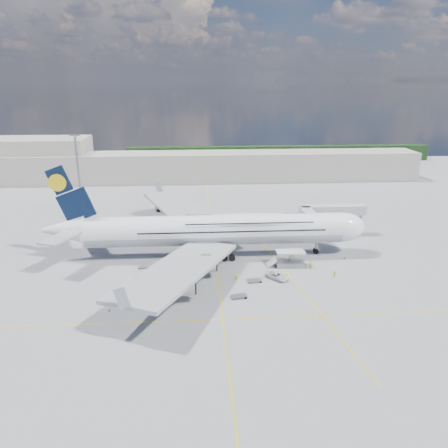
{
  "coord_description": "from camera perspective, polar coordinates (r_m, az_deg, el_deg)",
  "views": [
    {
      "loc": [
        -4.28,
        -88.95,
        40.86
      ],
      "look_at": [
        2.07,
        8.0,
        8.85
      ],
      "focal_mm": 35.0,
      "sensor_mm": 36.0,
      "label": 1
    }
  ],
  "objects": [
    {
      "name": "cone_wing_left_inner",
      "position": [
        115.29,
        -7.45,
        -2.56
      ],
      "size": [
        0.38,
        0.38,
        0.48
      ],
      "color": "#E53C0C",
      "rests_on": "ground"
    },
    {
      "name": "dolly_nose_far",
      "position": [
        93.97,
        4.02,
        -7.36
      ],
      "size": [
        3.22,
        1.96,
        0.45
      ],
      "rotation": [
        0.0,
        0.0,
        0.11
      ],
      "color": "gray",
      "rests_on": "ground"
    },
    {
      "name": "cone_wing_left_outer",
      "position": [
        128.56,
        -10.81,
        -0.5
      ],
      "size": [
        0.47,
        0.47,
        0.6
      ],
      "color": "#E53C0C",
      "rests_on": "ground"
    },
    {
      "name": "crew_nose",
      "position": [
        101.66,
        11.21,
        -5.26
      ],
      "size": [
        0.8,
        0.66,
        1.88
      ],
      "primitive_type": "imported",
      "rotation": [
        0.0,
        0.0,
        0.35
      ],
      "color": "#93E918",
      "rests_on": "ground"
    },
    {
      "name": "hangar",
      "position": [
        202.57,
        -22.84,
        7.77
      ],
      "size": [
        40.0,
        22.0,
        18.0
      ],
      "primitive_type": "cube",
      "color": "#B2AD9E",
      "rests_on": "ground"
    },
    {
      "name": "dolly_row_a",
      "position": [
        92.77,
        -11.65,
        -7.55
      ],
      "size": [
        3.42,
        2.14,
        2.04
      ],
      "rotation": [
        0.0,
        0.0,
        -0.14
      ],
      "color": "gray",
      "rests_on": "ground"
    },
    {
      "name": "crew_tug",
      "position": [
        93.84,
        1.59,
        -6.99
      ],
      "size": [
        1.15,
        0.69,
        1.75
      ],
      "primitive_type": "imported",
      "rotation": [
        0.0,
        0.0,
        -0.03
      ],
      "color": "#97DB17",
      "rests_on": "ground"
    },
    {
      "name": "crew_wing",
      "position": [
        101.35,
        -8.23,
        -5.22
      ],
      "size": [
        0.88,
        1.05,
        1.68
      ],
      "primitive_type": "imported",
      "rotation": [
        0.0,
        0.0,
        0.99
      ],
      "color": "#D1DE17",
      "rests_on": "ground"
    },
    {
      "name": "ground",
      "position": [
        97.98,
        -0.91,
        -6.42
      ],
      "size": [
        300.0,
        300.0,
        0.0
      ],
      "primitive_type": "plane",
      "color": "gray",
      "rests_on": "ground"
    },
    {
      "name": "dolly_nose_near",
      "position": [
        87.37,
        1.95,
        -9.39
      ],
      "size": [
        3.48,
        2.29,
        0.47
      ],
      "rotation": [
        0.0,
        0.0,
        0.19
      ],
      "color": "gray",
      "rests_on": "ground"
    },
    {
      "name": "service_van",
      "position": [
        95.47,
        6.92,
        -6.78
      ],
      "size": [
        5.21,
        5.39,
        1.43
      ],
      "primitive_type": "imported",
      "rotation": [
        0.0,
        0.0,
        0.74
      ],
      "color": "silver",
      "rests_on": "ground"
    },
    {
      "name": "taxi_line_main",
      "position": [
        97.98,
        -0.91,
        -6.41
      ],
      "size": [
        0.25,
        220.0,
        0.01
      ],
      "primitive_type": "cube",
      "color": "#DABE0B",
      "rests_on": "ground"
    },
    {
      "name": "dolly_row_b",
      "position": [
        91.05,
        -9.63,
        -8.46
      ],
      "size": [
        3.35,
        2.14,
        0.46
      ],
      "rotation": [
        0.0,
        0.0,
        -0.16
      ],
      "color": "gray",
      "rests_on": "ground"
    },
    {
      "name": "cone_wing_right_inner",
      "position": [
        88.35,
        -8.85,
        -9.36
      ],
      "size": [
        0.43,
        0.43,
        0.55
      ],
      "color": "#E53C0C",
      "rests_on": "ground"
    },
    {
      "name": "cargo_loader",
      "position": [
        102.22,
        8.5,
        -4.78
      ],
      "size": [
        8.53,
        3.2,
        3.67
      ],
      "color": "silver",
      "rests_on": "ground"
    },
    {
      "name": "taxi_line_cross",
      "position": [
        80.26,
        -0.17,
        -12.37
      ],
      "size": [
        120.0,
        0.25,
        0.01
      ],
      "primitive_type": "cube",
      "color": "#DABE0B",
      "rests_on": "ground"
    },
    {
      "name": "light_mast",
      "position": [
        141.36,
        -18.41,
        6.02
      ],
      "size": [
        3.0,
        0.7,
        25.5
      ],
      "color": "gray",
      "rests_on": "ground"
    },
    {
      "name": "cone_tail",
      "position": [
        113.35,
        -16.74,
        -3.58
      ],
      "size": [
        0.39,
        0.39,
        0.49
      ],
      "color": "#E53C0C",
      "rests_on": "ground"
    },
    {
      "name": "taxi_line_diag",
      "position": [
        108.6,
        6.24,
        -3.98
      ],
      "size": [
        14.16,
        99.06,
        0.01
      ],
      "primitive_type": "cube",
      "rotation": [
        0.0,
        0.0,
        0.14
      ],
      "color": "#DABE0B",
      "rests_on": "ground"
    },
    {
      "name": "dolly_row_c",
      "position": [
        98.01,
        -6.6,
        -6.34
      ],
      "size": [
        2.92,
        2.06,
        0.39
      ],
      "rotation": [
        0.0,
        0.0,
        0.27
      ],
      "color": "gray",
      "rests_on": "ground"
    },
    {
      "name": "crew_van",
      "position": [
        95.46,
        8.08,
        -6.81
      ],
      "size": [
        0.78,
        0.87,
        1.49
      ],
      "primitive_type": "imported",
      "rotation": [
        0.0,
        0.0,
        2.1
      ],
      "color": "#C9FF1A",
      "rests_on": "ground"
    },
    {
      "name": "terminal",
      "position": [
        187.27,
        -2.39,
        7.49
      ],
      "size": [
        180.0,
        16.0,
        12.0
      ],
      "primitive_type": "cube",
      "color": "#B2AD9E",
      "rests_on": "ground"
    },
    {
      "name": "jet_bridge",
      "position": [
        119.97,
        12.93,
        1.29
      ],
      "size": [
        18.8,
        12.1,
        8.5
      ],
      "color": "#B7B7BC",
      "rests_on": "ground"
    },
    {
      "name": "catering_truck_inner",
      "position": [
        116.16,
        -5.17,
        -1.49
      ],
      "size": [
        6.91,
        4.47,
        3.82
      ],
      "rotation": [
        0.0,
        0.0,
        0.39
      ],
      "color": "gray",
      "rests_on": "ground"
    },
    {
      "name": "tree_line",
      "position": [
        236.09,
        7.2,
        9.11
      ],
      "size": [
        160.0,
        6.0,
        8.0
      ],
      "primitive_type": "cube",
      "color": "#193814",
      "rests_on": "ground"
    },
    {
      "name": "cone_nose",
      "position": [
        109.17,
        15.45,
        -4.31
      ],
      "size": [
        0.37,
        0.37,
        0.48
      ],
      "color": "#E53C0C",
      "rests_on": "ground"
    },
    {
      "name": "cone_wing_right_outer",
      "position": [
        85.42,
        -14.76,
        -10.82
      ],
      "size": [
        0.39,
        0.39,
        0.49
      ],
      "color": "#E53C0C",
      "rests_on": "ground"
    },
    {
      "name": "airliner",
      "position": [
        104.72,
        -1.06,
        -0.71
      ],
      "size": [
        77.26,
        79.15,
        23.71
      ],
      "color": "white",
      "rests_on": "ground"
    },
    {
      "name": "dolly_back",
      "position": [
        101.85,
        -10.36,
        -5.55
      ],
      "size": [
        2.7,
        1.45,
        0.4
      ],
      "rotation": [
        0.0,
        0.0,
        0.01
      ],
      "color": "gray",
      "rests_on": "ground"
    },
    {
      "name": "crew_loader",
      "position": [
        98.16,
        14.23,
        -6.41
      ],
      "size": [
        1.06,
        1.06,
        1.74
      ],
      "primitive_type": "imported",
      "rotation": [
        0.0,
        0.0,
        -0.78
      ],
      "color": "#DFFF1A",
      "rests_on": "ground"
    },
    {
      "name": "catering_truck_outer",
      "position": [
        143.97,
        -7.58,
        2.38
      ],
      "size": [
        7.23,
        3.56,
        4.14
      ],
      "rotation": [
        0.0,
        0.0,
        -0.17
      ],
      "color": "gray",
      "rests_on": "ground"
    },
    {
      "name": "baggage_tug",
      "position": [
        96.68,
        -7.02,
        -6.42
      ],
      "size": [
        2.76,
        1.32,
        1.71
      ],
      "rotation": [
        0.0,
        0.0,
        0.01
      ],
      "color": "silver",
      "rests_on": "ground"
    }
  ]
}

